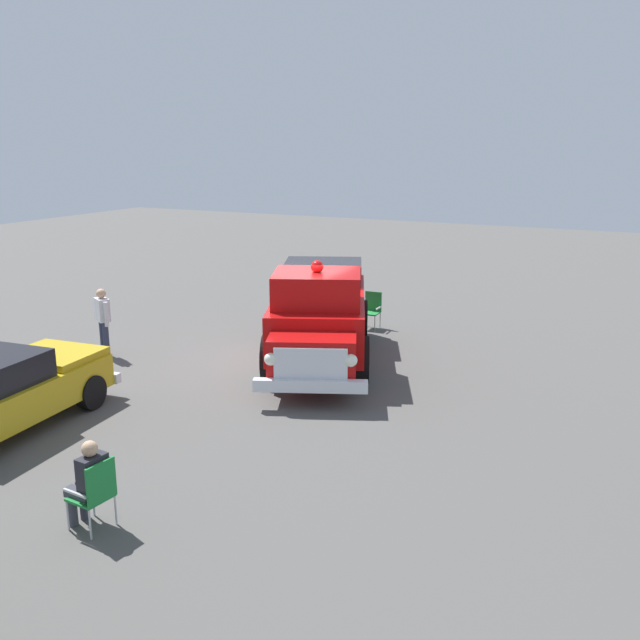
# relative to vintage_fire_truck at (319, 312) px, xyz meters

# --- Properties ---
(ground_plane) EXTENTS (60.00, 60.00, 0.00)m
(ground_plane) POSITION_rel_vintage_fire_truck_xyz_m (-0.40, 0.62, -1.20)
(ground_plane) COLOR #514F4C
(vintage_fire_truck) EXTENTS (6.33, 4.35, 2.59)m
(vintage_fire_truck) POSITION_rel_vintage_fire_truck_xyz_m (0.00, 0.00, 0.00)
(vintage_fire_truck) COLOR black
(vintage_fire_truck) RESTS_ON ground
(classic_hot_rod) EXTENTS (4.51, 2.26, 1.46)m
(classic_hot_rod) POSITION_rel_vintage_fire_truck_xyz_m (-6.22, 3.37, -0.45)
(classic_hot_rod) COLOR black
(classic_hot_rod) RESTS_ON ground
(lawn_chair_near_truck) EXTENTS (0.55, 0.54, 1.02)m
(lawn_chair_near_truck) POSITION_rel_vintage_fire_truck_xyz_m (-8.05, -0.62, -0.61)
(lawn_chair_near_truck) COLOR #B7BABF
(lawn_chair_near_truck) RESTS_ON ground
(lawn_chair_by_car) EXTENTS (0.60, 0.61, 1.02)m
(lawn_chair_by_car) POSITION_rel_vintage_fire_truck_xyz_m (4.10, 1.32, -0.61)
(lawn_chair_by_car) COLOR #B7BABF
(lawn_chair_by_car) RESTS_ON ground
(lawn_chair_spare) EXTENTS (0.51, 0.53, 1.02)m
(lawn_chair_spare) POSITION_rel_vintage_fire_truck_xyz_m (3.38, 0.02, -0.61)
(lawn_chair_spare) COLOR #B7BABF
(lawn_chair_spare) RESTS_ON ground
(spectator_seated) EXTENTS (0.42, 0.57, 1.29)m
(spectator_seated) POSITION_rel_vintage_fire_truck_xyz_m (-8.04, -0.49, -0.50)
(spectator_seated) COLOR #383842
(spectator_seated) RESTS_ON ground
(spectator_standing) EXTENTS (0.43, 0.61, 1.68)m
(spectator_standing) POSITION_rel_vintage_fire_truck_xyz_m (-1.94, 4.91, -0.23)
(spectator_standing) COLOR #2D334C
(spectator_standing) RESTS_ON ground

